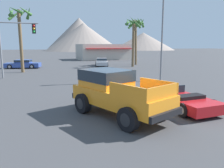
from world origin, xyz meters
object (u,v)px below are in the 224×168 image
Objects in this scene: parked_car_silver at (102,62)px; palm_tree_leaning at (136,30)px; parked_car_blue at (23,64)px; palm_tree_short at (134,30)px; orange_pickup_truck at (115,90)px; street_lamp_post at (163,24)px; red_convertible_car at (179,99)px; traffic_light_main at (16,38)px; palm_tree_tall at (20,23)px.

palm_tree_leaning reaches higher than parked_car_silver.
palm_tree_short reaches higher than parked_car_blue.
orange_pickup_truck is 23.41m from parked_car_blue.
street_lamp_post is at bearing 108.97° from parked_car_silver.
red_convertible_car is 0.63× the size of palm_tree_short.
traffic_light_main is 0.73× the size of palm_tree_tall.
parked_car_silver reaches higher than red_convertible_car.
traffic_light_main is 13.50m from street_lamp_post.
red_convertible_car is 20.54m from palm_tree_tall.
orange_pickup_truck reaches higher than parked_car_blue.
orange_pickup_truck is at bearing -118.73° from palm_tree_leaning.
parked_car_blue is 0.66× the size of palm_tree_tall.
palm_tree_leaning is at bearing -75.22° from parked_car_blue.
orange_pickup_truck is 0.72× the size of palm_tree_tall.
palm_tree_leaning is at bearing 67.29° from red_convertible_car.
parked_car_blue is at bearing 168.03° from palm_tree_short.
palm_tree_tall reaches higher than parked_car_silver.
street_lamp_post reaches higher than parked_car_silver.
palm_tree_tall reaches higher than palm_tree_leaning.
traffic_light_main is at bearing 118.55° from red_convertible_car.
traffic_light_main is at bearing -165.63° from parked_car_blue.
palm_tree_tall is (-11.03, -4.55, 4.93)m from parked_car_silver.
palm_tree_tall reaches higher than red_convertible_car.
parked_car_blue is at bearing 91.40° from palm_tree_tall.
palm_tree_short reaches higher than orange_pickup_truck.
palm_tree_short is (14.86, 1.55, -0.25)m from palm_tree_tall.
parked_car_blue is at bearing 107.51° from red_convertible_car.
parked_car_silver is at bearing 22.45° from palm_tree_tall.
street_lamp_post is at bearing 61.97° from red_convertible_car.
traffic_light_main is (-0.21, -9.08, 3.17)m from parked_car_blue.
orange_pickup_truck is 1.20× the size of red_convertible_car.
red_convertible_car is at bearing -111.66° from palm_tree_leaning.
palm_tree_leaning is (16.82, -0.27, 4.91)m from parked_car_blue.
orange_pickup_truck is at bearing -118.17° from palm_tree_short.
parked_car_blue is 17.53m from palm_tree_leaning.
palm_tree_short is at bearing 41.24° from orange_pickup_truck.
orange_pickup_truck is at bearing -76.92° from palm_tree_tall.
traffic_light_main reaches higher than red_convertible_car.
palm_tree_tall is at bearing 136.98° from street_lamp_post.
parked_car_silver is 12.91m from palm_tree_tall.
red_convertible_car is 24.36m from parked_car_blue.
traffic_light_main is 0.74× the size of palm_tree_leaning.
parked_car_blue is at bearing 80.14° from orange_pickup_truck.
red_convertible_car is 9.62m from street_lamp_post.
palm_tree_tall is 17.29m from palm_tree_leaning.
parked_car_silver is at bearing 52.86° from orange_pickup_truck.
red_convertible_car is at bearing -22.30° from orange_pickup_truck.
traffic_light_main is 0.67× the size of street_lamp_post.
palm_tree_short reaches higher than red_convertible_car.
palm_tree_short is at bearing 74.82° from street_lamp_post.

